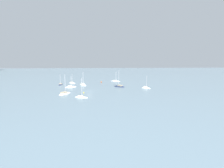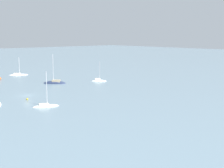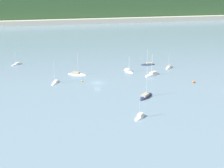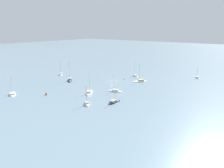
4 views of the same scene
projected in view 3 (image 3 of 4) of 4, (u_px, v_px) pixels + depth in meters
ground_plane at (97, 83)px, 119.49m from camera, size 600.00×600.00×0.00m
shore_town_strip at (70, 22)px, 260.04m from camera, size 339.78×6.00×4.18m
sailboat_0 at (148, 65)px, 143.43m from camera, size 6.96×2.38×7.77m
sailboat_1 at (169, 68)px, 138.71m from camera, size 5.24×5.79×7.94m
sailboat_2 at (128, 71)px, 133.63m from camera, size 3.99×7.29×7.29m
sailboat_3 at (146, 97)px, 105.60m from camera, size 7.29×7.30×11.38m
sailboat_4 at (152, 75)px, 128.92m from camera, size 8.34×6.32×9.78m
sailboat_5 at (17, 65)px, 143.67m from camera, size 5.35×5.46×6.85m
sailboat_7 at (77, 74)px, 129.27m from camera, size 8.65×6.36×10.27m
sailboat_8 at (55, 83)px, 119.46m from camera, size 4.05×6.55×9.12m
sailboat_9 at (140, 117)px, 90.47m from camera, size 5.03×5.50×7.98m
mooring_buoy_0 at (194, 82)px, 119.46m from camera, size 0.89×0.89×0.89m
mooring_buoy_1 at (82, 81)px, 120.96m from camera, size 0.51×0.51×0.51m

